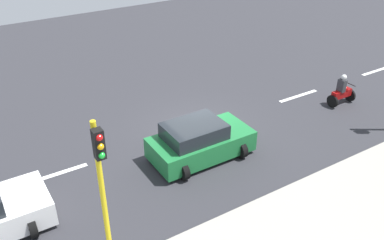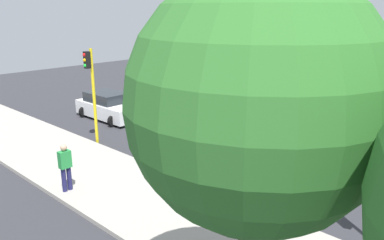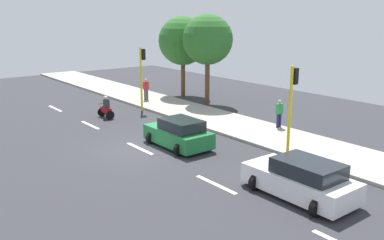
% 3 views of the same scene
% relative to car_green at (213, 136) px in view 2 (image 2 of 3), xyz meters
% --- Properties ---
extents(ground_plane, '(40.00, 60.00, 0.10)m').
position_rel_car_green_xyz_m(ground_plane, '(-1.80, 0.96, -0.76)').
color(ground_plane, '#2D2D33').
extents(sidewalk, '(4.00, 60.00, 0.15)m').
position_rel_car_green_xyz_m(sidewalk, '(5.20, 0.96, -0.64)').
color(sidewalk, '#9E998E').
rests_on(sidewalk, ground).
extents(lane_stripe_far_north, '(0.20, 2.40, 0.01)m').
position_rel_car_green_xyz_m(lane_stripe_far_north, '(-1.80, -11.04, -0.70)').
color(lane_stripe_far_north, white).
rests_on(lane_stripe_far_north, ground).
extents(lane_stripe_north, '(0.20, 2.40, 0.01)m').
position_rel_car_green_xyz_m(lane_stripe_north, '(-1.80, -5.04, -0.70)').
color(lane_stripe_north, white).
rests_on(lane_stripe_north, ground).
extents(lane_stripe_mid, '(0.20, 2.40, 0.01)m').
position_rel_car_green_xyz_m(lane_stripe_mid, '(-1.80, 0.96, -0.70)').
color(lane_stripe_mid, white).
rests_on(lane_stripe_mid, ground).
extents(car_green, '(2.30, 3.87, 1.52)m').
position_rel_car_green_xyz_m(car_green, '(0.00, 0.00, 0.00)').
color(car_green, '#1E7238').
rests_on(car_green, ground).
extents(car_white, '(2.36, 4.36, 1.52)m').
position_rel_car_green_xyz_m(car_white, '(-0.04, -7.92, 0.00)').
color(car_white, white).
rests_on(car_white, ground).
extents(pedestrian_near_signal, '(0.40, 0.24, 1.69)m').
position_rel_car_green_xyz_m(pedestrian_near_signal, '(6.70, -0.99, 0.35)').
color(pedestrian_near_signal, '#1E1E4C').
rests_on(pedestrian_near_signal, sidewalk).
extents(traffic_light_corner, '(0.49, 0.24, 4.50)m').
position_rel_car_green_xyz_m(traffic_light_corner, '(3.04, -4.79, 2.22)').
color(traffic_light_corner, yellow).
rests_on(traffic_light_corner, ground).
extents(street_tree_north, '(3.78, 3.78, 6.80)m').
position_rel_car_green_xyz_m(street_tree_north, '(8.12, 7.43, 4.17)').
color(street_tree_north, brown).
rests_on(street_tree_north, ground).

